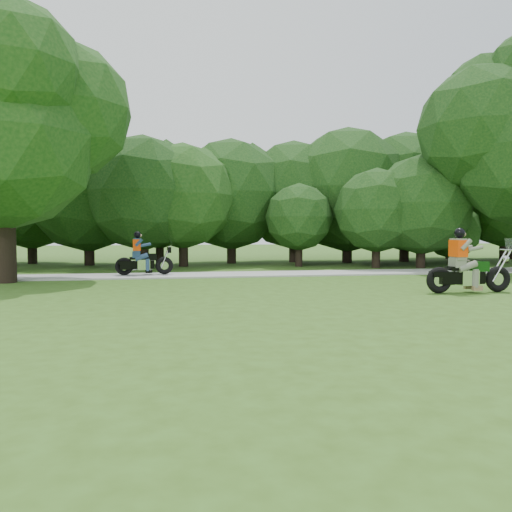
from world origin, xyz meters
name	(u,v)px	position (x,y,z in m)	size (l,w,h in m)	color
ground	(363,302)	(0.00, 0.00, 0.00)	(100.00, 100.00, 0.00)	#335017
walkway	(289,274)	(0.00, 8.00, 0.03)	(60.00, 2.20, 0.06)	#979792
tree_line	(268,196)	(0.47, 14.79, 3.67)	(38.85, 12.46, 7.58)	black
big_tree_west	(4,118)	(-10.54, 6.85, 5.76)	(8.64, 6.56, 9.96)	black
chopper_motorcycle	(465,269)	(3.59, 1.18, 0.70)	(2.65, 0.71, 1.90)	black
touring_motorcycle	(141,259)	(-6.01, 8.13, 0.69)	(2.27, 0.78, 1.73)	black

